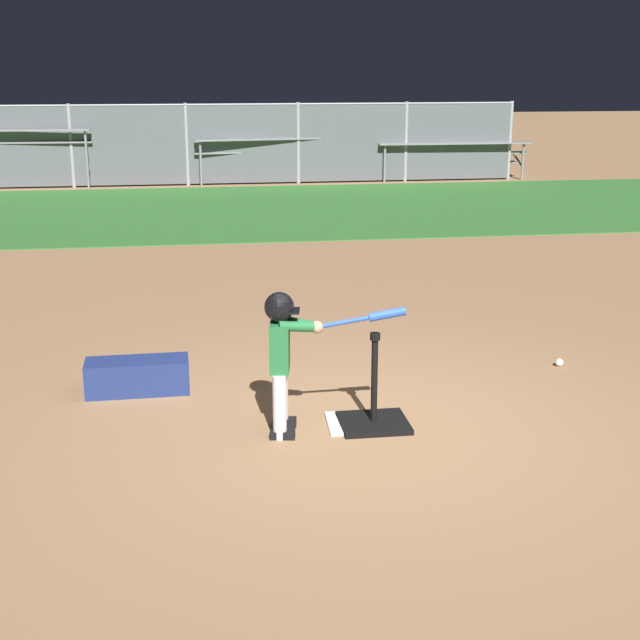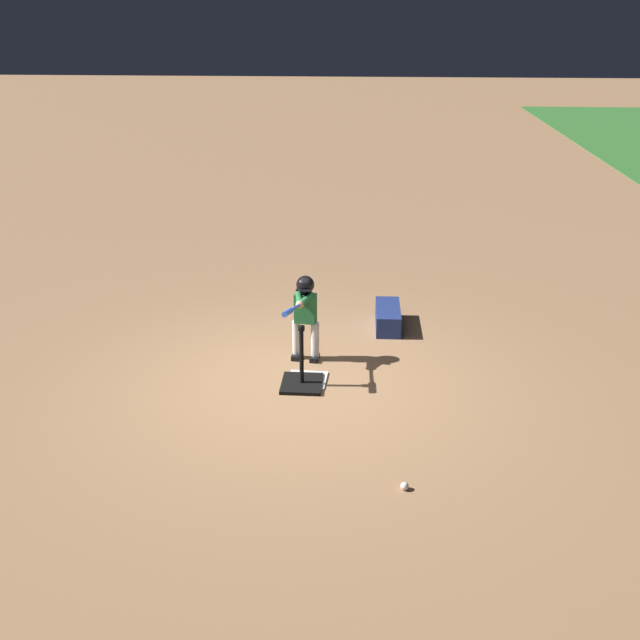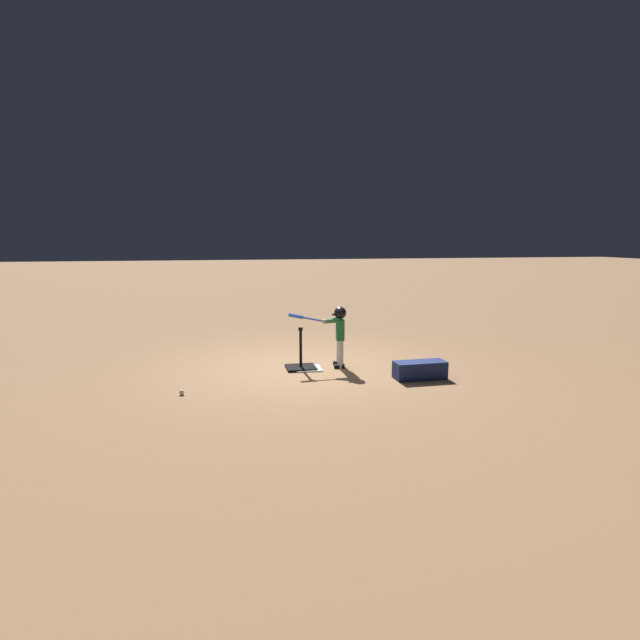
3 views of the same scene
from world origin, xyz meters
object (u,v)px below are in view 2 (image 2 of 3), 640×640
at_px(equipment_bag, 388,317).
at_px(baseball, 405,486).
at_px(batting_tee, 302,379).
at_px(batter_child, 305,309).

bearing_deg(equipment_bag, baseball, 0.67).
distance_m(batting_tee, equipment_bag, 2.04).
relative_size(baseball, equipment_bag, 0.09).
height_order(batter_child, baseball, batter_child).
bearing_deg(batting_tee, batter_child, -177.86).
bearing_deg(equipment_bag, batter_child, -43.06).
distance_m(batting_tee, batter_child, 0.89).
height_order(baseball, equipment_bag, equipment_bag).
relative_size(batting_tee, batter_child, 0.68).
xyz_separation_m(batting_tee, batter_child, (-0.66, -0.02, 0.59)).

